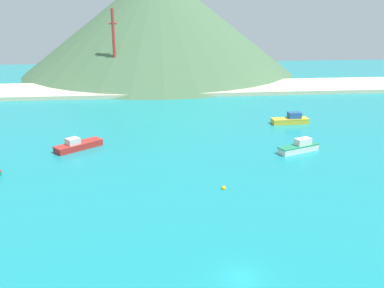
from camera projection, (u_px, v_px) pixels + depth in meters
ground at (205, 175)px, 76.54m from camera, size 260.00×280.00×0.50m
fishing_boat_2 at (299, 147)px, 87.17m from camera, size 8.87×5.49×2.62m
fishing_boat_6 at (291, 120)px, 106.87m from camera, size 8.95×3.27×2.75m
fishing_boat_7 at (78, 145)px, 88.73m from camera, size 9.43×8.38×2.49m
buoy_1 at (224, 188)px, 70.37m from camera, size 0.77×0.77×0.77m
beach_strip at (176, 89)px, 145.51m from camera, size 247.00×22.75×1.20m
hill_central at (158, 21)px, 176.21m from camera, size 106.99×106.99×40.25m
radio_tower at (114, 49)px, 142.86m from camera, size 2.57×2.06×25.73m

